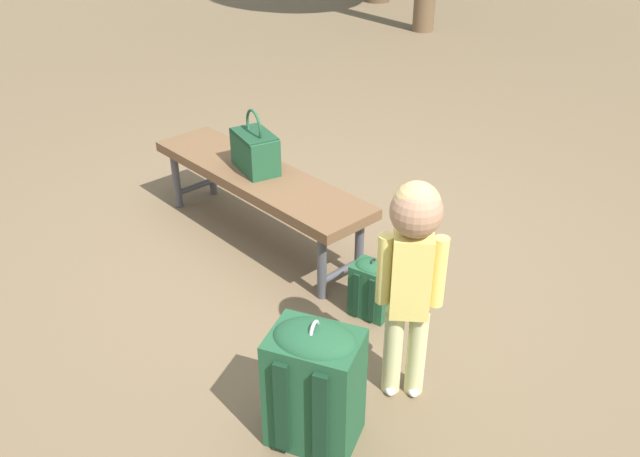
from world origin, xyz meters
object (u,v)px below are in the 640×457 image
object	(u,v)px
child_standing	(412,261)
backpack_small	(372,287)
park_bench	(258,181)
backpack_large	(315,382)
handbag	(255,149)

from	to	relation	value
child_standing	backpack_small	distance (m)	0.76
park_bench	backpack_large	world-z (taller)	backpack_large
child_standing	backpack_large	size ratio (longest dim) A/B	1.73
park_bench	backpack_small	size ratio (longest dim) A/B	4.93
handbag	backpack_small	distance (m)	1.09
park_bench	handbag	xyz separation A→B (m)	(-0.04, 0.01, 0.18)
handbag	backpack_small	xyz separation A→B (m)	(1.01, 0.13, -0.41)
handbag	backpack_large	world-z (taller)	handbag
park_bench	backpack_large	bearing A→B (deg)	-19.17
park_bench	backpack_small	bearing A→B (deg)	8.43
park_bench	child_standing	size ratio (longest dim) A/B	1.62
handbag	backpack_small	world-z (taller)	handbag
backpack_large	park_bench	bearing A→B (deg)	160.83
park_bench	child_standing	distance (m)	1.52
backpack_large	child_standing	bearing A→B (deg)	93.06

